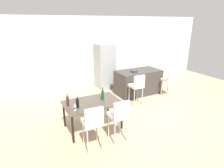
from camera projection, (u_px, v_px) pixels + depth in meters
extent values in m
plane|color=tan|center=(149.00, 106.00, 6.13)|extent=(10.00, 10.00, 0.00)
cube|color=silver|center=(109.00, 51.00, 8.07)|extent=(10.00, 0.12, 2.90)
cube|color=#383330|center=(138.00, 82.00, 7.13)|extent=(1.70, 0.89, 0.92)
cube|color=silver|center=(136.00, 86.00, 6.14)|extent=(0.41, 0.41, 0.08)
cube|color=silver|center=(139.00, 81.00, 5.93)|extent=(0.40, 0.07, 0.36)
cylinder|color=#B2B2B7|center=(129.00, 95.00, 6.32)|extent=(0.03, 0.03, 0.61)
cylinder|color=#B2B2B7|center=(137.00, 93.00, 6.46)|extent=(0.03, 0.03, 0.61)
cylinder|color=#B2B2B7|center=(134.00, 98.00, 6.05)|extent=(0.03, 0.03, 0.61)
cylinder|color=#B2B2B7|center=(142.00, 96.00, 6.19)|extent=(0.03, 0.03, 0.61)
cube|color=silver|center=(169.00, 80.00, 6.79)|extent=(0.41, 0.41, 0.08)
cube|color=silver|center=(173.00, 75.00, 6.57)|extent=(0.40, 0.07, 0.36)
cylinder|color=#B2B2B7|center=(161.00, 88.00, 6.96)|extent=(0.03, 0.03, 0.61)
cylinder|color=#B2B2B7|center=(168.00, 86.00, 7.10)|extent=(0.03, 0.03, 0.61)
cylinder|color=#B2B2B7|center=(168.00, 90.00, 6.69)|extent=(0.03, 0.03, 0.61)
cylinder|color=#B2B2B7|center=(174.00, 89.00, 6.84)|extent=(0.03, 0.03, 0.61)
cube|color=#4C4238|center=(92.00, 103.00, 4.70)|extent=(1.42, 0.92, 0.04)
cylinder|color=black|center=(64.00, 115.00, 4.87)|extent=(0.05, 0.05, 0.70)
cylinder|color=black|center=(108.00, 105.00, 5.44)|extent=(0.05, 0.05, 0.70)
cylinder|color=black|center=(73.00, 130.00, 4.20)|extent=(0.05, 0.05, 0.70)
cylinder|color=black|center=(122.00, 117.00, 4.77)|extent=(0.05, 0.05, 0.70)
cube|color=silver|center=(92.00, 122.00, 3.94)|extent=(0.42, 0.42, 0.08)
cube|color=silver|center=(94.00, 116.00, 3.73)|extent=(0.40, 0.08, 0.36)
cylinder|color=#B2B2B7|center=(83.00, 133.00, 4.13)|extent=(0.03, 0.03, 0.61)
cylinder|color=#B2B2B7|center=(97.00, 130.00, 4.26)|extent=(0.03, 0.03, 0.61)
cylinder|color=#B2B2B7|center=(88.00, 141.00, 3.86)|extent=(0.03, 0.03, 0.61)
cylinder|color=#B2B2B7|center=(102.00, 138.00, 3.98)|extent=(0.03, 0.03, 0.61)
cube|color=silver|center=(118.00, 115.00, 4.23)|extent=(0.40, 0.40, 0.08)
cube|color=silver|center=(122.00, 109.00, 4.01)|extent=(0.40, 0.06, 0.36)
cylinder|color=#B2B2B7|center=(109.00, 126.00, 4.41)|extent=(0.03, 0.03, 0.61)
cylinder|color=#B2B2B7|center=(120.00, 123.00, 4.54)|extent=(0.03, 0.03, 0.61)
cylinder|color=#B2B2B7|center=(115.00, 133.00, 4.14)|extent=(0.03, 0.03, 0.61)
cylinder|color=#B2B2B7|center=(127.00, 130.00, 4.27)|extent=(0.03, 0.03, 0.61)
cylinder|color=black|center=(77.00, 103.00, 4.37)|extent=(0.08, 0.08, 0.21)
cylinder|color=black|center=(77.00, 98.00, 4.32)|extent=(0.03, 0.03, 0.07)
cylinder|color=#194723|center=(103.00, 95.00, 4.80)|extent=(0.08, 0.08, 0.25)
cylinder|color=#194723|center=(103.00, 89.00, 4.74)|extent=(0.03, 0.03, 0.09)
cylinder|color=#471E19|center=(68.00, 101.00, 4.45)|extent=(0.07, 0.07, 0.24)
cylinder|color=#471E19|center=(67.00, 95.00, 4.40)|extent=(0.02, 0.02, 0.09)
cylinder|color=silver|center=(75.00, 110.00, 4.27)|extent=(0.06, 0.06, 0.00)
cylinder|color=silver|center=(75.00, 108.00, 4.25)|extent=(0.01, 0.01, 0.08)
cone|color=silver|center=(75.00, 105.00, 4.23)|extent=(0.07, 0.07, 0.09)
cube|color=#939699|center=(105.00, 66.00, 7.69)|extent=(0.72, 0.68, 1.84)
cylinder|color=#333338|center=(134.00, 71.00, 6.76)|extent=(0.26, 0.26, 0.07)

